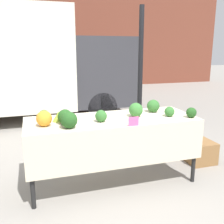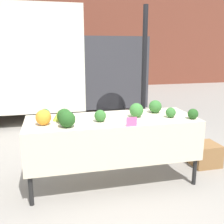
{
  "view_description": "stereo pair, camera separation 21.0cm",
  "coord_description": "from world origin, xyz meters",
  "px_view_note": "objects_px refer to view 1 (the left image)",
  "views": [
    {
      "loc": [
        -0.92,
        -2.95,
        1.66
      ],
      "look_at": [
        0.0,
        0.0,
        0.91
      ],
      "focal_mm": 42.0,
      "sensor_mm": 36.0,
      "label": 1
    },
    {
      "loc": [
        -0.72,
        -3.01,
        1.66
      ],
      "look_at": [
        0.0,
        0.0,
        0.91
      ],
      "focal_mm": 42.0,
      "sensor_mm": 36.0,
      "label": 2
    }
  ],
  "objects_px": {
    "parked_truck": "(33,63)",
    "produce_crate": "(200,152)",
    "orange_cauliflower": "(44,119)",
    "price_sign": "(134,121)"
  },
  "relations": [
    {
      "from": "price_sign",
      "to": "produce_crate",
      "type": "xyz_separation_m",
      "value": [
        1.29,
        0.53,
        -0.72
      ]
    },
    {
      "from": "orange_cauliflower",
      "to": "produce_crate",
      "type": "height_order",
      "value": "orange_cauliflower"
    },
    {
      "from": "orange_cauliflower",
      "to": "parked_truck",
      "type": "bearing_deg",
      "value": 90.29
    },
    {
      "from": "parked_truck",
      "to": "produce_crate",
      "type": "bearing_deg",
      "value": -57.26
    },
    {
      "from": "orange_cauliflower",
      "to": "produce_crate",
      "type": "bearing_deg",
      "value": 6.36
    },
    {
      "from": "parked_truck",
      "to": "price_sign",
      "type": "relative_size",
      "value": 35.85
    },
    {
      "from": "orange_cauliflower",
      "to": "price_sign",
      "type": "distance_m",
      "value": 0.98
    },
    {
      "from": "price_sign",
      "to": "orange_cauliflower",
      "type": "bearing_deg",
      "value": 163.18
    },
    {
      "from": "orange_cauliflower",
      "to": "produce_crate",
      "type": "xyz_separation_m",
      "value": [
        2.23,
        0.25,
        -0.76
      ]
    },
    {
      "from": "price_sign",
      "to": "parked_truck",
      "type": "bearing_deg",
      "value": 103.36
    }
  ]
}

